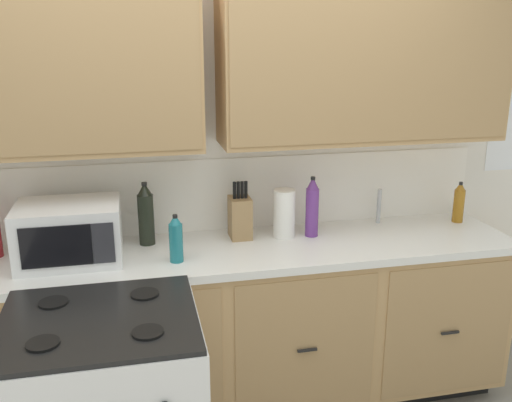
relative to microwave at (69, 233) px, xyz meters
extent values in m
cube|color=white|center=(0.71, 0.31, 0.11)|extent=(4.29, 0.05, 2.35)
cube|color=white|center=(0.71, 0.28, 0.06)|extent=(3.09, 0.01, 0.40)
cube|color=tan|center=(-0.09, 0.12, 0.80)|extent=(1.50, 0.34, 0.87)
cube|color=#A58052|center=(-0.09, -0.06, 0.80)|extent=(1.47, 0.01, 0.82)
cube|color=tan|center=(1.50, 0.12, 0.80)|extent=(1.50, 0.34, 0.87)
cube|color=#A58052|center=(1.50, -0.06, 0.80)|extent=(1.47, 0.01, 0.82)
cube|color=black|center=(0.71, 0.02, -1.02)|extent=(3.03, 0.48, 0.10)
cube|color=tan|center=(0.71, -0.01, -0.58)|extent=(3.09, 0.60, 0.79)
cube|color=#A88354|center=(0.32, -0.32, -0.58)|extent=(0.71, 0.01, 0.73)
cube|color=black|center=(0.32, -0.33, -0.58)|extent=(0.10, 0.01, 0.01)
cube|color=#A88354|center=(1.09, -0.32, -0.58)|extent=(0.71, 0.01, 0.73)
cube|color=black|center=(1.09, -0.33, -0.58)|extent=(0.10, 0.01, 0.01)
cube|color=#A88354|center=(1.87, -0.32, -0.58)|extent=(0.71, 0.01, 0.73)
cube|color=black|center=(1.87, -0.33, -0.58)|extent=(0.10, 0.01, 0.01)
cube|color=white|center=(0.71, -0.01, -0.16)|extent=(3.12, 0.63, 0.04)
cube|color=#A8AAAF|center=(1.67, 0.02, -0.16)|extent=(0.56, 0.38, 0.02)
cube|color=black|center=(0.15, -0.64, -0.14)|extent=(0.74, 0.65, 0.02)
cylinder|color=black|center=(-0.03, -0.80, -0.13)|extent=(0.12, 0.12, 0.01)
cylinder|color=black|center=(0.33, -0.80, -0.13)|extent=(0.12, 0.12, 0.01)
cylinder|color=black|center=(-0.03, -0.48, -0.13)|extent=(0.12, 0.12, 0.01)
cylinder|color=black|center=(0.33, -0.48, -0.13)|extent=(0.12, 0.12, 0.01)
cube|color=white|center=(0.00, 0.00, 0.00)|extent=(0.48, 0.36, 0.28)
cube|color=black|center=(-0.04, -0.18, 0.00)|extent=(0.31, 0.01, 0.19)
cube|color=#28282D|center=(0.16, -0.18, 0.00)|extent=(0.10, 0.01, 0.19)
cube|color=#9C794E|center=(0.85, 0.13, -0.03)|extent=(0.11, 0.14, 0.22)
cylinder|color=black|center=(0.82, 0.12, 0.12)|extent=(0.02, 0.02, 0.09)
cylinder|color=black|center=(0.84, 0.12, 0.12)|extent=(0.02, 0.02, 0.09)
cylinder|color=black|center=(0.86, 0.12, 0.12)|extent=(0.02, 0.02, 0.09)
cylinder|color=black|center=(0.88, 0.12, 0.12)|extent=(0.02, 0.02, 0.09)
cylinder|color=#B2B5BA|center=(1.67, 0.20, -0.04)|extent=(0.02, 0.02, 0.20)
cylinder|color=white|center=(1.08, 0.09, -0.01)|extent=(0.12, 0.12, 0.26)
cylinder|color=#9E6619|center=(2.13, 0.12, -0.05)|extent=(0.06, 0.06, 0.19)
cone|color=#9E6619|center=(2.13, 0.12, 0.07)|extent=(0.06, 0.06, 0.05)
cylinder|color=black|center=(2.13, 0.12, 0.09)|extent=(0.02, 0.02, 0.02)
cylinder|color=#663384|center=(1.23, 0.08, -0.01)|extent=(0.07, 0.07, 0.26)
cone|color=#663384|center=(1.23, 0.08, 0.15)|extent=(0.06, 0.06, 0.07)
cylinder|color=black|center=(1.23, 0.08, 0.18)|extent=(0.02, 0.02, 0.02)
cylinder|color=#1E707A|center=(0.49, -0.13, -0.05)|extent=(0.07, 0.07, 0.19)
cone|color=#1E707A|center=(0.49, -0.13, 0.07)|extent=(0.06, 0.06, 0.05)
cylinder|color=black|center=(0.49, -0.13, 0.09)|extent=(0.02, 0.02, 0.02)
cylinder|color=black|center=(0.36, 0.14, -0.01)|extent=(0.08, 0.08, 0.26)
cone|color=black|center=(0.36, 0.14, 0.16)|extent=(0.07, 0.07, 0.07)
cylinder|color=black|center=(0.36, 0.14, 0.18)|extent=(0.03, 0.03, 0.02)
camera|label=1|loc=(0.31, -2.68, 0.91)|focal=39.95mm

